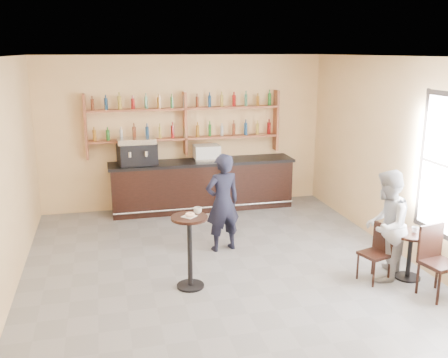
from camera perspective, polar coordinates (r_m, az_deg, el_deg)
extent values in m
plane|color=slate|center=(7.78, -0.02, -10.50)|extent=(7.00, 7.00, 0.00)
plane|color=white|center=(7.05, -0.02, 13.80)|extent=(7.00, 7.00, 0.00)
plane|color=#F5C98B|center=(10.61, -4.57, 5.32)|extent=(7.00, 0.00, 7.00)
plane|color=#F5C98B|center=(4.11, 11.95, -10.09)|extent=(7.00, 0.00, 7.00)
plane|color=#F5C98B|center=(7.17, -23.99, -0.39)|extent=(0.00, 7.00, 7.00)
plane|color=#F5C98B|center=(8.46, 20.12, 2.12)|extent=(0.00, 7.00, 7.00)
cube|color=white|center=(6.92, -4.00, -4.28)|extent=(0.24, 0.24, 0.00)
torus|color=#E48B53|center=(6.91, -3.90, -4.09)|extent=(0.17, 0.17, 0.05)
imported|color=white|center=(7.03, -3.02, -3.61)|extent=(0.12, 0.12, 0.09)
imported|color=black|center=(8.30, -0.16, -2.71)|extent=(0.68, 0.51, 1.66)
imported|color=white|center=(7.80, 20.99, -5.43)|extent=(0.10, 0.10, 0.09)
imported|color=#A0A0A5|center=(7.63, 18.00, -5.08)|extent=(1.00, 1.01, 1.64)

